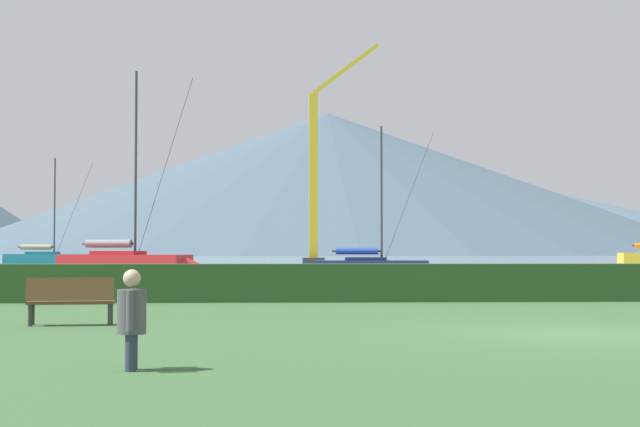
% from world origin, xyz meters
% --- Properties ---
extents(ground_plane, '(1000.00, 1000.00, 0.00)m').
position_xyz_m(ground_plane, '(0.00, 0.00, 0.00)').
color(ground_plane, '#385B33').
extents(harbor_water, '(320.00, 246.00, 0.00)m').
position_xyz_m(harbor_water, '(0.00, 137.00, 0.00)').
color(harbor_water, '#8499A8').
rests_on(harbor_water, ground_plane).
extents(hedge_line, '(80.00, 1.20, 1.09)m').
position_xyz_m(hedge_line, '(0.00, 11.00, 0.55)').
color(hedge_line, '#284C23').
rests_on(hedge_line, ground_plane).
extents(sailboat_slip_0, '(6.98, 2.56, 8.21)m').
position_xyz_m(sailboat_slip_0, '(-0.16, 34.58, 0.57)').
color(sailboat_slip_0, navy).
rests_on(sailboat_slip_0, harbor_water).
extents(sailboat_slip_2, '(9.13, 4.86, 12.34)m').
position_xyz_m(sailboat_slip_2, '(-14.43, 41.32, 0.76)').
color(sailboat_slip_2, red).
rests_on(sailboat_slip_2, harbor_water).
extents(sailboat_slip_3, '(8.54, 3.03, 9.84)m').
position_xyz_m(sailboat_slip_3, '(-25.99, 70.49, 0.70)').
color(sailboat_slip_3, '#19707A').
rests_on(sailboat_slip_3, harbor_water).
extents(park_bench_near_path, '(1.72, 0.64, 0.95)m').
position_xyz_m(park_bench_near_path, '(-9.47, 2.35, 0.53)').
color(park_bench_near_path, brown).
rests_on(park_bench_near_path, ground_plane).
extents(person_seated_viewer, '(0.36, 0.57, 1.25)m').
position_xyz_m(person_seated_viewer, '(-7.20, -4.80, 0.69)').
color(person_seated_viewer, '#2D3347').
rests_on(person_seated_viewer, ground_plane).
extents(dock_crane, '(7.14, 2.00, 20.86)m').
position_xyz_m(dock_crane, '(-1.79, 71.64, 7.31)').
color(dock_crane, '#333338').
rests_on(dock_crane, ground_plane).
extents(distant_hill_west_ridge, '(292.32, 292.32, 37.59)m').
position_xyz_m(distant_hill_west_ridge, '(69.95, 398.05, 18.80)').
color(distant_hill_west_ridge, '#4C6070').
rests_on(distant_hill_west_ridge, ground_plane).
extents(distant_hill_east_ridge, '(300.45, 300.45, 56.87)m').
position_xyz_m(distant_hill_east_ridge, '(15.08, 366.92, 28.44)').
color(distant_hill_east_ridge, '#425666').
rests_on(distant_hill_east_ridge, ground_plane).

